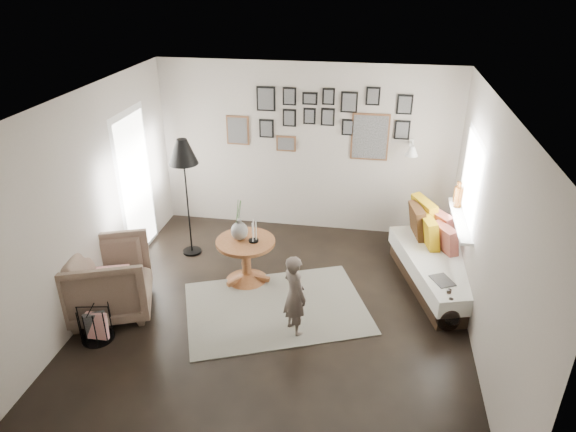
% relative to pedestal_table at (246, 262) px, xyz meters
% --- Properties ---
extents(ground, '(4.80, 4.80, 0.00)m').
position_rel_pedestal_table_xyz_m(ground, '(0.54, -0.68, -0.28)').
color(ground, black).
rests_on(ground, ground).
extents(wall_back, '(4.50, 0.00, 4.50)m').
position_rel_pedestal_table_xyz_m(wall_back, '(0.54, 1.72, 1.02)').
color(wall_back, '#A79E92').
rests_on(wall_back, ground).
extents(wall_front, '(4.50, 0.00, 4.50)m').
position_rel_pedestal_table_xyz_m(wall_front, '(0.54, -3.08, 1.02)').
color(wall_front, '#A79E92').
rests_on(wall_front, ground).
extents(wall_left, '(0.00, 4.80, 4.80)m').
position_rel_pedestal_table_xyz_m(wall_left, '(-1.71, -0.68, 1.02)').
color(wall_left, '#A79E92').
rests_on(wall_left, ground).
extents(wall_right, '(0.00, 4.80, 4.80)m').
position_rel_pedestal_table_xyz_m(wall_right, '(2.79, -0.68, 1.02)').
color(wall_right, '#A79E92').
rests_on(wall_right, ground).
extents(ceiling, '(4.80, 4.80, 0.00)m').
position_rel_pedestal_table_xyz_m(ceiling, '(0.54, -0.68, 2.32)').
color(ceiling, white).
rests_on(ceiling, wall_back).
extents(door_left, '(0.00, 2.14, 2.14)m').
position_rel_pedestal_table_xyz_m(door_left, '(-1.69, 0.52, 0.77)').
color(door_left, white).
rests_on(door_left, wall_left).
extents(window_right, '(0.15, 1.32, 1.30)m').
position_rel_pedestal_table_xyz_m(window_right, '(2.72, 0.66, 0.65)').
color(window_right, white).
rests_on(window_right, wall_right).
extents(gallery_wall, '(2.74, 0.03, 1.08)m').
position_rel_pedestal_table_xyz_m(gallery_wall, '(0.83, 1.70, 1.46)').
color(gallery_wall, brown).
rests_on(gallery_wall, wall_back).
extents(wall_sconce, '(0.18, 0.36, 0.16)m').
position_rel_pedestal_table_xyz_m(wall_sconce, '(2.09, 1.46, 1.18)').
color(wall_sconce, white).
rests_on(wall_sconce, wall_back).
extents(rug, '(2.59, 2.22, 0.01)m').
position_rel_pedestal_table_xyz_m(rug, '(0.51, -0.55, -0.28)').
color(rug, beige).
rests_on(rug, ground).
extents(pedestal_table, '(0.77, 0.77, 0.61)m').
position_rel_pedestal_table_xyz_m(pedestal_table, '(0.00, 0.00, 0.00)').
color(pedestal_table, brown).
rests_on(pedestal_table, ground).
extents(vase, '(0.22, 0.22, 0.55)m').
position_rel_pedestal_table_xyz_m(vase, '(-0.08, 0.02, 0.50)').
color(vase, black).
rests_on(vase, pedestal_table).
extents(candles, '(0.13, 0.13, 0.29)m').
position_rel_pedestal_table_xyz_m(candles, '(0.11, 0.00, 0.47)').
color(candles, black).
rests_on(candles, pedestal_table).
extents(daybed, '(1.32, 2.04, 0.93)m').
position_rel_pedestal_table_xyz_m(daybed, '(2.53, 0.38, 0.01)').
color(daybed, black).
rests_on(daybed, ground).
extents(magazine_on_daybed, '(0.31, 0.35, 0.02)m').
position_rel_pedestal_table_xyz_m(magazine_on_daybed, '(2.48, -0.26, 0.15)').
color(magazine_on_daybed, black).
rests_on(magazine_on_daybed, daybed).
extents(armchair, '(1.25, 1.23, 0.88)m').
position_rel_pedestal_table_xyz_m(armchair, '(-1.46, -0.92, 0.16)').
color(armchair, brown).
rests_on(armchair, ground).
extents(armchair_cushion, '(0.51, 0.52, 0.18)m').
position_rel_pedestal_table_xyz_m(armchair_cushion, '(-1.46, -0.87, 0.20)').
color(armchair_cushion, white).
rests_on(armchair_cushion, armchair).
extents(floor_lamp, '(0.41, 0.41, 1.74)m').
position_rel_pedestal_table_xyz_m(floor_lamp, '(-0.98, 0.59, 1.22)').
color(floor_lamp, black).
rests_on(floor_lamp, ground).
extents(magazine_basket, '(0.41, 0.41, 0.44)m').
position_rel_pedestal_table_xyz_m(magazine_basket, '(-1.39, -1.45, -0.07)').
color(magazine_basket, black).
rests_on(magazine_basket, ground).
extents(demijohn_large, '(0.32, 0.32, 0.48)m').
position_rel_pedestal_table_xyz_m(demijohn_large, '(2.53, -0.50, -0.10)').
color(demijohn_large, black).
rests_on(demijohn_large, ground).
extents(demijohn_small, '(0.28, 0.28, 0.43)m').
position_rel_pedestal_table_xyz_m(demijohn_small, '(2.54, -0.62, -0.12)').
color(demijohn_small, black).
rests_on(demijohn_small, ground).
extents(child, '(0.42, 0.43, 1.00)m').
position_rel_pedestal_table_xyz_m(child, '(0.80, -0.94, 0.22)').
color(child, '#62554D').
rests_on(child, ground).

